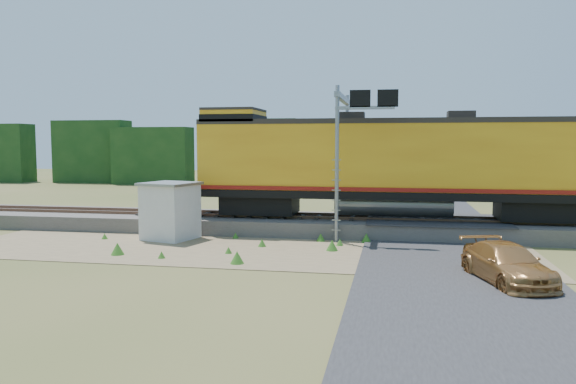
% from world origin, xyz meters
% --- Properties ---
extents(ground, '(140.00, 140.00, 0.00)m').
position_xyz_m(ground, '(0.00, 0.00, 0.00)').
color(ground, '#475123').
rests_on(ground, ground).
extents(ballast, '(70.00, 5.00, 0.80)m').
position_xyz_m(ballast, '(0.00, 6.00, 0.40)').
color(ballast, slate).
rests_on(ballast, ground).
extents(rails, '(70.00, 1.54, 0.16)m').
position_xyz_m(rails, '(0.00, 6.00, 0.88)').
color(rails, brown).
rests_on(rails, ballast).
extents(dirt_shoulder, '(26.00, 8.00, 0.03)m').
position_xyz_m(dirt_shoulder, '(-2.00, 0.50, 0.01)').
color(dirt_shoulder, '#8C7754').
rests_on(dirt_shoulder, ground).
extents(road, '(7.00, 66.00, 0.86)m').
position_xyz_m(road, '(7.00, 0.74, 0.09)').
color(road, '#38383A').
rests_on(road, ground).
extents(tree_line_north, '(130.00, 3.00, 6.50)m').
position_xyz_m(tree_line_north, '(0.00, 38.00, 3.07)').
color(tree_line_north, '#173C16').
rests_on(tree_line_north, ground).
extents(weed_clumps, '(15.00, 6.20, 0.56)m').
position_xyz_m(weed_clumps, '(-3.50, 0.10, 0.00)').
color(weed_clumps, '#356F1F').
rests_on(weed_clumps, ground).
extents(locomotive, '(21.88, 3.34, 5.65)m').
position_xyz_m(locomotive, '(4.48, 6.00, 3.75)').
color(locomotive, black).
rests_on(locomotive, rails).
extents(shed, '(2.93, 2.93, 2.83)m').
position_xyz_m(shed, '(-6.01, 2.39, 1.43)').
color(shed, silver).
rests_on(shed, ground).
extents(signal_gantry, '(2.97, 6.20, 7.48)m').
position_xyz_m(signal_gantry, '(2.52, 5.32, 5.58)').
color(signal_gantry, gray).
rests_on(signal_gantry, ground).
extents(car, '(3.05, 4.88, 1.32)m').
position_xyz_m(car, '(8.66, -3.64, 0.66)').
color(car, '#B47D42').
rests_on(car, ground).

